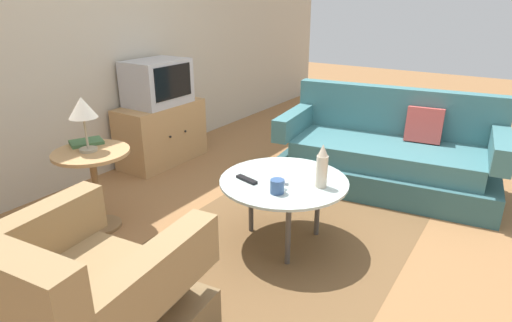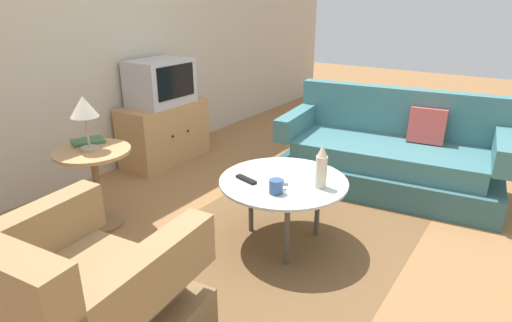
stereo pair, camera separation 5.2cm
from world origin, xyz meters
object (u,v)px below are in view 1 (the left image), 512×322
object	(u,v)px
couch	(387,156)
television	(157,82)
vase	(322,167)
tv_remote_dark	(247,179)
tv_remote_silver	(284,179)
coffee_table	(284,185)
side_table	(94,173)
mug	(277,186)
table_lamp	(83,110)
book	(86,142)
armchair	(78,313)
tv_stand	(162,133)

from	to	relation	value
couch	television	distance (m)	2.32
vase	tv_remote_dark	world-z (taller)	vase
tv_remote_dark	tv_remote_silver	size ratio (longest dim) A/B	1.17
television	couch	bearing A→B (deg)	-72.91
coffee_table	side_table	xyz separation A→B (m)	(-0.57, 1.26, 0.00)
side_table	television	distance (m)	1.46
couch	coffee_table	distance (m)	1.41
mug	tv_remote_silver	bearing A→B (deg)	17.19
television	tv_remote_silver	world-z (taller)	television
tv_remote_silver	television	bearing A→B (deg)	-144.32
television	vase	size ratio (longest dim) A/B	2.09
table_lamp	book	bearing A→B (deg)	57.70
armchair	television	size ratio (longest dim) A/B	1.63
television	coffee_table	bearing A→B (deg)	-110.69
couch	mug	world-z (taller)	couch
coffee_table	mug	bearing A→B (deg)	-162.20
mug	book	size ratio (longest dim) A/B	0.50
couch	tv_remote_silver	world-z (taller)	couch
vase	armchair	bearing A→B (deg)	161.79
couch	vase	xyz separation A→B (m)	(-1.33, 0.05, 0.33)
armchair	tv_remote_silver	size ratio (longest dim) A/B	6.45
armchair	vase	size ratio (longest dim) A/B	3.39
tv_stand	television	size ratio (longest dim) A/B	1.51
couch	table_lamp	distance (m)	2.58
tv_stand	television	xyz separation A→B (m)	(0.00, 0.00, 0.53)
tv_remote_silver	book	distance (m)	1.51
tv_remote_silver	table_lamp	bearing A→B (deg)	-99.50
tv_stand	mug	xyz separation A→B (m)	(-0.90, -1.92, 0.22)
mug	armchair	bearing A→B (deg)	166.63
tv_stand	tv_remote_dark	world-z (taller)	tv_stand
tv_remote_dark	side_table	bearing A→B (deg)	36.04
table_lamp	vase	size ratio (longest dim) A/B	1.33
couch	coffee_table	bearing A→B (deg)	70.45
tv_remote_silver	book	xyz separation A→B (m)	(-0.47, 1.43, 0.13)
vase	tv_stand	bearing A→B (deg)	72.43
tv_remote_dark	book	distance (m)	1.27
side_table	tv_remote_silver	distance (m)	1.38
armchair	vase	world-z (taller)	armchair
couch	mug	xyz separation A→B (m)	(-1.56, 0.24, 0.24)
tv_remote_silver	armchair	bearing A→B (deg)	-42.79
tv_remote_silver	book	bearing A→B (deg)	-105.06
mug	tv_remote_dark	distance (m)	0.27
tv_remote_dark	armchair	bearing A→B (deg)	102.95
couch	table_lamp	bearing A→B (deg)	44.02
coffee_table	television	world-z (taller)	television
table_lamp	mug	xyz separation A→B (m)	(0.38, -1.33, -0.39)
armchair	table_lamp	size ratio (longest dim) A/B	2.54
vase	side_table	bearing A→B (deg)	111.78
book	couch	bearing A→B (deg)	-18.01
side_table	book	distance (m)	0.26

